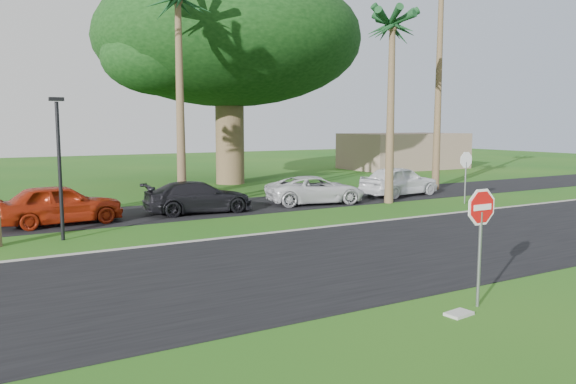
# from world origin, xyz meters

# --- Properties ---
(ground) EXTENTS (120.00, 120.00, 0.00)m
(ground) POSITION_xyz_m (0.00, 0.00, 0.00)
(ground) COLOR #1B5515
(ground) RESTS_ON ground
(road) EXTENTS (120.00, 8.00, 0.02)m
(road) POSITION_xyz_m (0.00, 2.00, 0.01)
(road) COLOR black
(road) RESTS_ON ground
(parking_strip) EXTENTS (120.00, 5.00, 0.02)m
(parking_strip) POSITION_xyz_m (0.00, 12.50, 0.01)
(parking_strip) COLOR black
(parking_strip) RESTS_ON ground
(curb) EXTENTS (120.00, 0.12, 0.06)m
(curb) POSITION_xyz_m (0.00, 6.05, 0.03)
(curb) COLOR gray
(curb) RESTS_ON ground
(stop_sign_near) EXTENTS (1.05, 0.07, 2.62)m
(stop_sign_near) POSITION_xyz_m (0.50, -3.00, 1.77)
(stop_sign_near) COLOR gray
(stop_sign_near) RESTS_ON ground
(stop_sign_far) EXTENTS (1.05, 0.07, 2.62)m
(stop_sign_far) POSITION_xyz_m (12.00, 8.00, 1.77)
(stop_sign_far) COLOR gray
(stop_sign_far) RESTS_ON ground
(palm_center) EXTENTS (5.00, 5.00, 10.50)m
(palm_center) POSITION_xyz_m (0.00, 14.00, 9.16)
(palm_center) COLOR brown
(palm_center) RESTS_ON ground
(palm_right_near) EXTENTS (5.00, 5.00, 9.50)m
(palm_right_near) POSITION_xyz_m (9.00, 10.00, 8.19)
(palm_right_near) COLOR brown
(palm_right_near) RESTS_ON ground
(canopy_tree) EXTENTS (16.50, 16.50, 13.12)m
(canopy_tree) POSITION_xyz_m (6.00, 22.00, 8.95)
(canopy_tree) COLOR brown
(canopy_tree) RESTS_ON ground
(streetlight_right) EXTENTS (0.45, 0.25, 4.64)m
(streetlight_right) POSITION_xyz_m (-6.00, 8.50, 2.65)
(streetlight_right) COLOR black
(streetlight_right) RESTS_ON ground
(building_far) EXTENTS (10.00, 6.00, 3.00)m
(building_far) POSITION_xyz_m (24.00, 26.00, 1.50)
(building_far) COLOR gray
(building_far) RESTS_ON ground
(car_red) EXTENTS (4.65, 2.13, 1.54)m
(car_red) POSITION_xyz_m (-5.63, 11.55, 0.77)
(car_red) COLOR #9B230C
(car_red) RESTS_ON ground
(car_dark) EXTENTS (4.77, 2.23, 1.35)m
(car_dark) POSITION_xyz_m (-0.10, 11.61, 0.67)
(car_dark) COLOR black
(car_dark) RESTS_ON ground
(car_minivan) EXTENTS (5.06, 3.06, 1.31)m
(car_minivan) POSITION_xyz_m (5.76, 11.49, 0.66)
(car_minivan) COLOR silver
(car_minivan) RESTS_ON ground
(car_pickup) EXTENTS (4.82, 2.42, 1.58)m
(car_pickup) POSITION_xyz_m (11.19, 11.78, 0.79)
(car_pickup) COLOR white
(car_pickup) RESTS_ON ground
(utility_slab) EXTENTS (0.59, 0.42, 0.06)m
(utility_slab) POSITION_xyz_m (-0.25, -3.20, 0.03)
(utility_slab) COLOR #A7A8A0
(utility_slab) RESTS_ON ground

